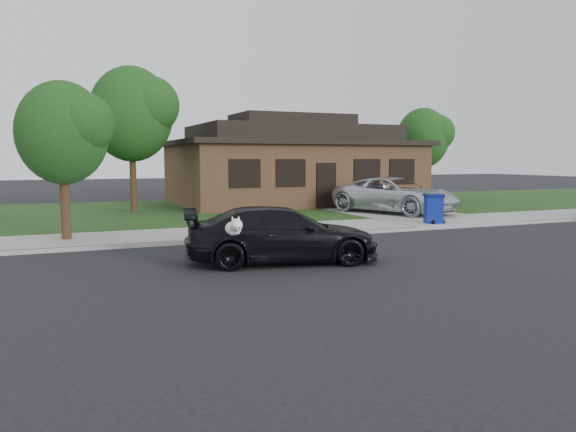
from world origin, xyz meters
name	(u,v)px	position (x,y,z in m)	size (l,w,h in m)	color
ground	(380,253)	(0.00, 0.00, 0.00)	(120.00, 120.00, 0.00)	black
sidewalk	(301,229)	(0.00, 5.00, 0.06)	(60.00, 3.00, 0.12)	gray
curb	(320,235)	(0.00, 3.50, 0.06)	(60.00, 0.12, 0.12)	gray
lawn	(231,210)	(0.00, 13.00, 0.07)	(60.00, 13.00, 0.13)	#193814
driveway	(374,210)	(6.00, 10.00, 0.07)	(4.50, 13.00, 0.14)	gray
sedan	(282,235)	(-2.87, -0.19, 0.67)	(4.90, 2.80, 1.34)	black
minivan	(395,195)	(5.83, 8.00, 0.91)	(2.55, 5.52, 1.54)	silver
recycling_bin	(434,209)	(4.92, 4.18, 0.67)	(0.86, 0.86, 1.08)	navy
house	(292,165)	(4.00, 15.00, 2.13)	(12.60, 8.60, 4.65)	#422B1C
tree_0	(136,112)	(-4.34, 12.88, 4.48)	(3.78, 3.60, 6.34)	#332114
tree_1	(426,137)	(12.14, 14.40, 3.71)	(3.15, 3.00, 5.25)	#332114
tree_2	(67,131)	(-7.38, 5.11, 3.27)	(2.73, 2.60, 4.59)	#332114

